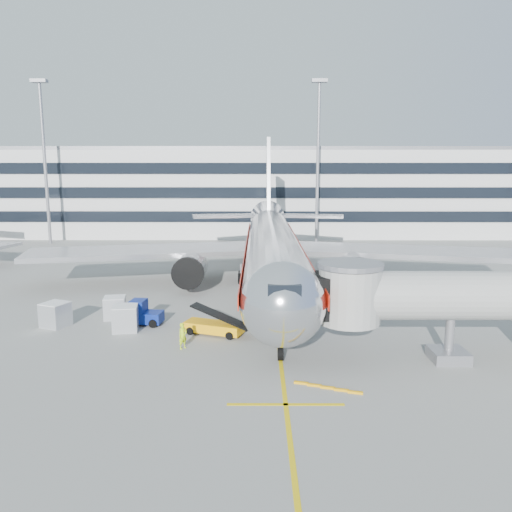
{
  "coord_description": "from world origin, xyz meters",
  "views": [
    {
      "loc": [
        -1.42,
        -37.7,
        11.81
      ],
      "look_at": [
        -1.59,
        7.21,
        4.0
      ],
      "focal_mm": 35.0,
      "sensor_mm": 36.0,
      "label": 1
    }
  ],
  "objects_px": {
    "main_jet": "(272,246)",
    "cargo_container_front": "(55,314)",
    "belt_loader": "(214,326)",
    "baggage_tug": "(143,314)",
    "cargo_container_right": "(115,308)",
    "ramp_worker": "(183,336)",
    "cargo_container_left": "(125,318)"
  },
  "relations": [
    {
      "from": "main_jet",
      "to": "cargo_container_front",
      "type": "xyz_separation_m",
      "value": [
        -16.83,
        -12.91,
        -3.3
      ]
    },
    {
      "from": "ramp_worker",
      "to": "baggage_tug",
      "type": "bearing_deg",
      "value": 80.66
    },
    {
      "from": "belt_loader",
      "to": "ramp_worker",
      "type": "xyz_separation_m",
      "value": [
        -1.8,
        -2.95,
        0.27
      ]
    },
    {
      "from": "belt_loader",
      "to": "cargo_container_front",
      "type": "bearing_deg",
      "value": 171.61
    },
    {
      "from": "belt_loader",
      "to": "cargo_container_right",
      "type": "xyz_separation_m",
      "value": [
        -8.27,
        3.89,
        0.28
      ]
    },
    {
      "from": "baggage_tug",
      "to": "ramp_worker",
      "type": "height_order",
      "value": "baggage_tug"
    },
    {
      "from": "cargo_container_front",
      "to": "belt_loader",
      "type": "bearing_deg",
      "value": -8.39
    },
    {
      "from": "cargo_container_front",
      "to": "ramp_worker",
      "type": "xyz_separation_m",
      "value": [
        10.41,
        -4.75,
        -0.05
      ]
    },
    {
      "from": "belt_loader",
      "to": "cargo_container_right",
      "type": "bearing_deg",
      "value": 154.82
    },
    {
      "from": "cargo_container_right",
      "to": "cargo_container_left",
      "type": "bearing_deg",
      "value": -61.75
    },
    {
      "from": "baggage_tug",
      "to": "ramp_worker",
      "type": "xyz_separation_m",
      "value": [
        3.83,
        -5.27,
        0.04
      ]
    },
    {
      "from": "cargo_container_left",
      "to": "cargo_container_right",
      "type": "xyz_separation_m",
      "value": [
        -1.65,
        3.07,
        -0.06
      ]
    },
    {
      "from": "cargo_container_left",
      "to": "cargo_container_front",
      "type": "relative_size",
      "value": 0.89
    },
    {
      "from": "baggage_tug",
      "to": "cargo_container_front",
      "type": "relative_size",
      "value": 1.2
    },
    {
      "from": "cargo_container_right",
      "to": "ramp_worker",
      "type": "distance_m",
      "value": 9.41
    },
    {
      "from": "cargo_container_front",
      "to": "main_jet",
      "type": "bearing_deg",
      "value": 37.48
    },
    {
      "from": "baggage_tug",
      "to": "cargo_container_front",
      "type": "xyz_separation_m",
      "value": [
        -6.58,
        -0.53,
        0.09
      ]
    },
    {
      "from": "ramp_worker",
      "to": "cargo_container_left",
      "type": "bearing_deg",
      "value": 96.63
    },
    {
      "from": "cargo_container_right",
      "to": "ramp_worker",
      "type": "relative_size",
      "value": 1.09
    },
    {
      "from": "cargo_container_left",
      "to": "ramp_worker",
      "type": "distance_m",
      "value": 6.12
    },
    {
      "from": "cargo_container_right",
      "to": "baggage_tug",
      "type": "bearing_deg",
      "value": -30.66
    },
    {
      "from": "belt_loader",
      "to": "ramp_worker",
      "type": "height_order",
      "value": "belt_loader"
    },
    {
      "from": "baggage_tug",
      "to": "cargo_container_right",
      "type": "distance_m",
      "value": 3.06
    },
    {
      "from": "baggage_tug",
      "to": "cargo_container_right",
      "type": "bearing_deg",
      "value": 149.34
    },
    {
      "from": "baggage_tug",
      "to": "cargo_container_left",
      "type": "xyz_separation_m",
      "value": [
        -0.98,
        -1.51,
        0.11
      ]
    },
    {
      "from": "belt_loader",
      "to": "baggage_tug",
      "type": "distance_m",
      "value": 6.1
    },
    {
      "from": "baggage_tug",
      "to": "cargo_container_right",
      "type": "relative_size",
      "value": 1.42
    },
    {
      "from": "baggage_tug",
      "to": "cargo_container_right",
      "type": "xyz_separation_m",
      "value": [
        -2.63,
        1.56,
        0.05
      ]
    },
    {
      "from": "cargo_container_front",
      "to": "cargo_container_left",
      "type": "bearing_deg",
      "value": -9.94
    },
    {
      "from": "cargo_container_left",
      "to": "ramp_worker",
      "type": "xyz_separation_m",
      "value": [
        4.82,
        -3.77,
        -0.07
      ]
    },
    {
      "from": "baggage_tug",
      "to": "cargo_container_left",
      "type": "relative_size",
      "value": 1.35
    },
    {
      "from": "belt_loader",
      "to": "baggage_tug",
      "type": "xyz_separation_m",
      "value": [
        -5.64,
        2.33,
        0.23
      ]
    }
  ]
}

